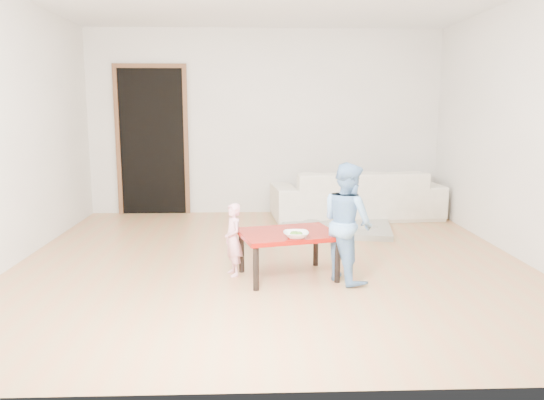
{
  "coord_description": "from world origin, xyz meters",
  "views": [
    {
      "loc": [
        -0.18,
        -5.12,
        1.51
      ],
      "look_at": [
        0.0,
        -0.2,
        0.65
      ],
      "focal_mm": 35.0,
      "sensor_mm": 36.0,
      "label": 1
    }
  ],
  "objects": [
    {
      "name": "cushion",
      "position": [
        0.76,
        1.92,
        0.5
      ],
      "size": [
        0.53,
        0.48,
        0.13
      ],
      "primitive_type": "cube",
      "rotation": [
        0.0,
        0.0,
        0.1
      ],
      "color": "#D06717",
      "rests_on": "sofa"
    },
    {
      "name": "broccoli",
      "position": [
        0.18,
        -0.74,
        0.45
      ],
      "size": [
        0.12,
        0.12,
        0.06
      ],
      "primitive_type": null,
      "color": "#2D5919",
      "rests_on": "red_table"
    },
    {
      "name": "red_table",
      "position": [
        0.13,
        -0.53,
        0.21
      ],
      "size": [
        0.96,
        0.81,
        0.42
      ],
      "primitive_type": null,
      "rotation": [
        0.0,
        0.0,
        0.25
      ],
      "color": "maroon",
      "rests_on": "floor"
    },
    {
      "name": "floor",
      "position": [
        0.0,
        0.0,
        0.0
      ],
      "size": [
        5.0,
        5.0,
        0.01
      ],
      "primitive_type": "cube",
      "color": "tan",
      "rests_on": "ground"
    },
    {
      "name": "child_blue",
      "position": [
        0.64,
        -0.64,
        0.52
      ],
      "size": [
        0.58,
        0.63,
        1.05
      ],
      "primitive_type": "imported",
      "rotation": [
        0.0,
        0.0,
        2.03
      ],
      "color": "#5E87DA",
      "rests_on": "floor"
    },
    {
      "name": "back_wall",
      "position": [
        0.0,
        2.5,
        1.3
      ],
      "size": [
        5.0,
        0.02,
        2.6
      ],
      "primitive_type": "cube",
      "color": "white",
      "rests_on": "floor"
    },
    {
      "name": "child_pink",
      "position": [
        -0.36,
        -0.45,
        0.33
      ],
      "size": [
        0.23,
        0.28,
        0.66
      ],
      "primitive_type": "imported",
      "rotation": [
        0.0,
        0.0,
        -1.22
      ],
      "color": "pink",
      "rests_on": "floor"
    },
    {
      "name": "basin",
      "position": [
        -0.11,
        0.76,
        0.06
      ],
      "size": [
        0.41,
        0.41,
        0.13
      ],
      "primitive_type": "imported",
      "color": "#2E5EB1",
      "rests_on": "floor"
    },
    {
      "name": "doorway",
      "position": [
        -1.6,
        2.48,
        1.02
      ],
      "size": [
        1.02,
        0.08,
        2.11
      ],
      "primitive_type": null,
      "color": "brown",
      "rests_on": "back_wall"
    },
    {
      "name": "blanket",
      "position": [
        0.85,
        1.35,
        0.03
      ],
      "size": [
        1.53,
        1.34,
        0.07
      ],
      "primitive_type": null,
      "rotation": [
        0.0,
        0.0,
        -0.18
      ],
      "color": "#A3A18F",
      "rests_on": "floor"
    },
    {
      "name": "right_wall",
      "position": [
        2.5,
        0.0,
        1.3
      ],
      "size": [
        0.02,
        5.0,
        2.6
      ],
      "primitive_type": "cube",
      "color": "white",
      "rests_on": "floor"
    },
    {
      "name": "bowl",
      "position": [
        0.18,
        -0.74,
        0.44
      ],
      "size": [
        0.22,
        0.22,
        0.05
      ],
      "primitive_type": "imported",
      "color": "white",
      "rests_on": "red_table"
    },
    {
      "name": "sofa",
      "position": [
        1.25,
        2.05,
        0.33
      ],
      "size": [
        2.36,
        1.11,
        0.67
      ],
      "primitive_type": "imported",
      "rotation": [
        0.0,
        0.0,
        3.24
      ],
      "color": "white",
      "rests_on": "floor"
    },
    {
      "name": "left_wall",
      "position": [
        -2.5,
        0.0,
        1.3
      ],
      "size": [
        0.02,
        5.0,
        2.6
      ],
      "primitive_type": "cube",
      "color": "white",
      "rests_on": "floor"
    }
  ]
}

